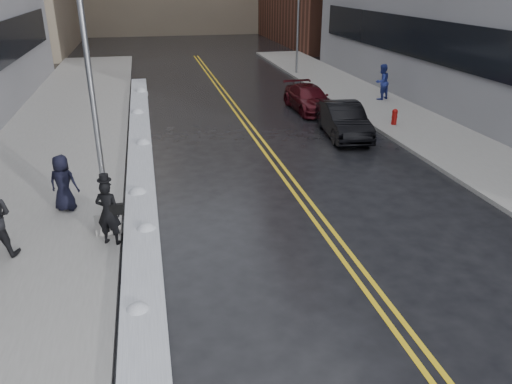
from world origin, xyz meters
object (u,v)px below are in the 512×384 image
pedestrian_fedora (108,212)px  car_maroon (309,99)px  fire_hydrant (395,116)px  traffic_signal (298,25)px  pedestrian_c (63,183)px  car_black (343,120)px  pedestrian_east (382,82)px  lamppost (99,145)px

pedestrian_fedora → car_maroon: (9.34, 12.66, -0.37)m
fire_hydrant → car_maroon: 4.83m
fire_hydrant → traffic_signal: traffic_signal is taller
pedestrian_c → pedestrian_fedora: bearing=138.0°
traffic_signal → car_black: bearing=-98.9°
traffic_signal → pedestrian_east: bearing=-76.5°
traffic_signal → fire_hydrant: bearing=-88.0°
traffic_signal → car_black: (-2.31, -14.77, -2.68)m
pedestrian_fedora → car_black: bearing=-118.6°
pedestrian_east → car_black: 7.28m
lamppost → fire_hydrant: 14.81m
car_maroon → pedestrian_east: bearing=11.6°
fire_hydrant → car_maroon: size_ratio=0.17×
pedestrian_east → pedestrian_fedora: bearing=18.5°
traffic_signal → car_maroon: traffic_signal is taller
pedestrian_east → car_maroon: 4.67m
fire_hydrant → pedestrian_east: (1.67, 4.95, 0.56)m
pedestrian_fedora → car_maroon: pedestrian_fedora is taller
pedestrian_fedora → pedestrian_east: 19.50m
traffic_signal → car_maroon: size_ratio=1.37×
lamppost → pedestrian_east: 19.10m
car_maroon → pedestrian_fedora: bearing=-128.0°
pedestrian_c → pedestrian_east: (15.23, 11.36, 0.13)m
fire_hydrant → pedestrian_east: size_ratio=0.38×
fire_hydrant → car_black: size_ratio=0.17×
pedestrian_east → car_black: size_ratio=0.44×
fire_hydrant → pedestrian_c: 15.01m
fire_hydrant → pedestrian_fedora: size_ratio=0.43×
fire_hydrant → car_maroon: (-2.86, 3.90, 0.09)m
fire_hydrant → traffic_signal: size_ratio=0.12×
car_black → car_maroon: size_ratio=1.00×
pedestrian_fedora → car_black: pedestrian_fedora is taller
car_maroon → traffic_signal: bearing=75.3°
fire_hydrant → pedestrian_c: (-13.57, -6.41, 0.43)m
lamppost → traffic_signal: lamppost is taller
lamppost → pedestrian_east: (13.97, 12.95, -1.43)m
traffic_signal → pedestrian_c: 24.35m
lamppost → fire_hydrant: size_ratio=10.45×
pedestrian_c → pedestrian_east: size_ratio=0.87×
pedestrian_c → pedestrian_east: bearing=-125.4°
lamppost → pedestrian_east: bearing=42.8°
car_black → car_maroon: 4.67m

